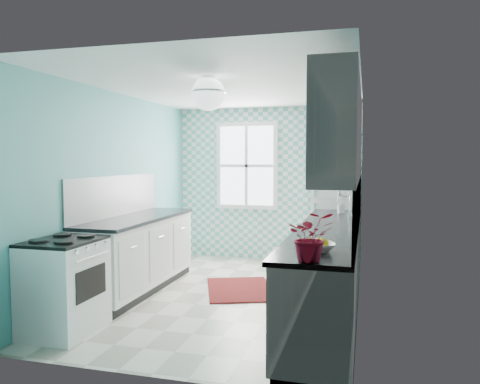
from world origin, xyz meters
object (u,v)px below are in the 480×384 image
(fruit_bowl, at_px, (316,247))
(potted_plant, at_px, (311,237))
(ceiling_light, at_px, (208,94))
(fridge, at_px, (334,219))
(microwave, at_px, (335,161))
(sink, at_px, (335,218))
(stove, at_px, (64,285))

(fruit_bowl, relative_size, potted_plant, 0.81)
(ceiling_light, height_order, potted_plant, ceiling_light)
(fridge, height_order, potted_plant, fridge)
(fruit_bowl, height_order, potted_plant, potted_plant)
(potted_plant, bearing_deg, ceiling_light, 132.40)
(fruit_bowl, height_order, microwave, microwave)
(fridge, height_order, microwave, microwave)
(sink, relative_size, potted_plant, 1.49)
(ceiling_light, distance_m, sink, 2.28)
(stove, height_order, potted_plant, potted_plant)
(fridge, distance_m, potted_plant, 3.94)
(sink, xyz_separation_m, potted_plant, (-0.00, -2.66, 0.19))
(stove, relative_size, sink, 1.66)
(fridge, xyz_separation_m, sink, (0.09, -1.26, 0.18))
(fridge, relative_size, potted_plant, 4.18)
(fridge, xyz_separation_m, stove, (-2.31, -3.37, -0.29))
(stove, bearing_deg, fruit_bowl, -5.24)
(ceiling_light, distance_m, fridge, 3.24)
(fridge, bearing_deg, sink, -84.68)
(fruit_bowl, bearing_deg, sink, 89.90)
(stove, relative_size, fruit_bowl, 3.04)
(stove, bearing_deg, sink, 40.03)
(ceiling_light, height_order, microwave, ceiling_light)
(ceiling_light, xyz_separation_m, fruit_bowl, (1.20, -0.93, -1.35))
(stove, distance_m, microwave, 4.25)
(ceiling_light, distance_m, microwave, 2.92)
(fruit_bowl, bearing_deg, stove, 176.00)
(potted_plant, bearing_deg, stove, 167.01)
(sink, bearing_deg, ceiling_light, -129.81)
(potted_plant, distance_m, microwave, 3.96)
(microwave, bearing_deg, fruit_bowl, 89.26)
(ceiling_light, xyz_separation_m, potted_plant, (1.20, -1.31, -1.20))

